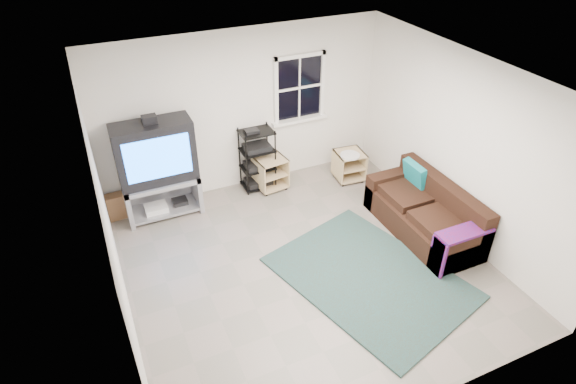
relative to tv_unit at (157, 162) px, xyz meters
name	(u,v)px	position (x,y,z in m)	size (l,w,h in m)	color
room	(299,92)	(2.43, 0.27, 0.57)	(4.60, 4.62, 4.60)	slate
tv_unit	(157,162)	(0.00, 0.00, 0.00)	(1.12, 0.56, 1.64)	#95959C
av_rack	(258,163)	(1.60, 0.09, -0.44)	(0.53, 0.39, 1.07)	black
side_table_left	(269,171)	(1.77, 0.02, -0.60)	(0.52, 0.52, 0.56)	#D0B680
side_table_right	(348,163)	(3.10, -0.30, -0.60)	(0.51, 0.51, 0.54)	#D0B680
sofa	(426,214)	(3.37, -2.04, -0.60)	(0.83, 1.87, 0.86)	black
shag_rug	(370,277)	(2.12, -2.57, -0.89)	(1.77, 2.43, 0.03)	#312116
paper_bag	(116,206)	(-0.68, 0.16, -0.70)	(0.28, 0.18, 0.41)	brown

